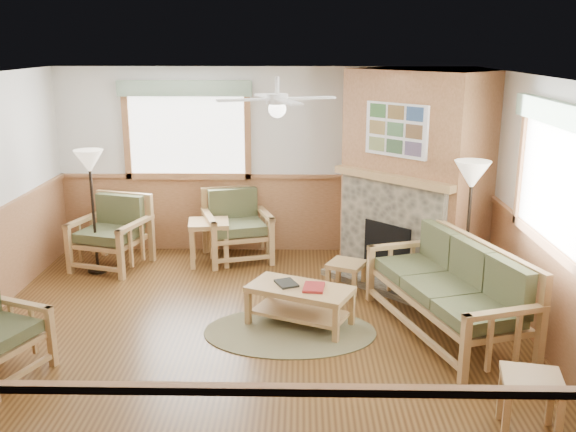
{
  "coord_description": "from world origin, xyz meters",
  "views": [
    {
      "loc": [
        0.54,
        -6.22,
        3.04
      ],
      "look_at": [
        0.4,
        0.7,
        1.15
      ],
      "focal_mm": 40.0,
      "sensor_mm": 36.0,
      "label": 1
    }
  ],
  "objects_px": {
    "sofa": "(446,289)",
    "footstool": "(346,276)",
    "end_table_chairs": "(209,242)",
    "floor_lamp_right": "(467,236)",
    "armchair_back_right": "(237,226)",
    "coffee_table": "(300,306)",
    "end_table_sofa": "(529,405)",
    "floor_lamp_left": "(93,212)",
    "armchair_back_left": "(110,233)"
  },
  "relations": [
    {
      "from": "sofa",
      "to": "footstool",
      "type": "bearing_deg",
      "value": -158.86
    },
    {
      "from": "end_table_chairs",
      "to": "floor_lamp_right",
      "type": "bearing_deg",
      "value": -25.35
    },
    {
      "from": "end_table_chairs",
      "to": "sofa",
      "type": "bearing_deg",
      "value": -37.29
    },
    {
      "from": "armchair_back_right",
      "to": "floor_lamp_right",
      "type": "relative_size",
      "value": 0.56
    },
    {
      "from": "coffee_table",
      "to": "end_table_sofa",
      "type": "relative_size",
      "value": 2.19
    },
    {
      "from": "end_table_sofa",
      "to": "footstool",
      "type": "bearing_deg",
      "value": 112.08
    },
    {
      "from": "end_table_chairs",
      "to": "floor_lamp_left",
      "type": "relative_size",
      "value": 0.37
    },
    {
      "from": "sofa",
      "to": "armchair_back_left",
      "type": "xyz_separation_m",
      "value": [
        -4.17,
        1.98,
        -0.0
      ]
    },
    {
      "from": "coffee_table",
      "to": "floor_lamp_left",
      "type": "xyz_separation_m",
      "value": [
        -2.76,
        1.65,
        0.62
      ]
    },
    {
      "from": "end_table_sofa",
      "to": "armchair_back_right",
      "type": "bearing_deg",
      "value": 122.77
    },
    {
      "from": "armchair_back_left",
      "to": "footstool",
      "type": "distance_m",
      "value": 3.3
    },
    {
      "from": "sofa",
      "to": "floor_lamp_right",
      "type": "relative_size",
      "value": 1.22
    },
    {
      "from": "end_table_chairs",
      "to": "end_table_sofa",
      "type": "height_order",
      "value": "end_table_chairs"
    },
    {
      "from": "footstool",
      "to": "sofa",
      "type": "bearing_deg",
      "value": -50.71
    },
    {
      "from": "armchair_back_right",
      "to": "footstool",
      "type": "bearing_deg",
      "value": -55.69
    },
    {
      "from": "sofa",
      "to": "floor_lamp_left",
      "type": "height_order",
      "value": "floor_lamp_left"
    },
    {
      "from": "floor_lamp_left",
      "to": "floor_lamp_right",
      "type": "relative_size",
      "value": 0.95
    },
    {
      "from": "armchair_back_left",
      "to": "floor_lamp_right",
      "type": "xyz_separation_m",
      "value": [
        4.53,
        -1.33,
        0.39
      ]
    },
    {
      "from": "coffee_table",
      "to": "floor_lamp_right",
      "type": "relative_size",
      "value": 0.63
    },
    {
      "from": "coffee_table",
      "to": "floor_lamp_right",
      "type": "height_order",
      "value": "floor_lamp_right"
    },
    {
      "from": "end_table_sofa",
      "to": "floor_lamp_left",
      "type": "height_order",
      "value": "floor_lamp_left"
    },
    {
      "from": "armchair_back_right",
      "to": "end_table_sofa",
      "type": "relative_size",
      "value": 1.93
    },
    {
      "from": "footstool",
      "to": "end_table_chairs",
      "type": "bearing_deg",
      "value": 152.5
    },
    {
      "from": "armchair_back_right",
      "to": "armchair_back_left",
      "type": "bearing_deg",
      "value": 175.32
    },
    {
      "from": "end_table_chairs",
      "to": "footstool",
      "type": "relative_size",
      "value": 1.46
    },
    {
      "from": "armchair_back_left",
      "to": "floor_lamp_left",
      "type": "height_order",
      "value": "floor_lamp_left"
    },
    {
      "from": "end_table_chairs",
      "to": "floor_lamp_left",
      "type": "xyz_separation_m",
      "value": [
        -1.48,
        -0.36,
        0.53
      ]
    },
    {
      "from": "sofa",
      "to": "armchair_back_right",
      "type": "distance_m",
      "value": 3.41
    },
    {
      "from": "end_table_sofa",
      "to": "floor_lamp_right",
      "type": "distance_m",
      "value": 2.59
    },
    {
      "from": "armchair_back_left",
      "to": "footstool",
      "type": "height_order",
      "value": "armchair_back_left"
    },
    {
      "from": "footstool",
      "to": "armchair_back_right",
      "type": "bearing_deg",
      "value": 141.67
    },
    {
      "from": "end_table_sofa",
      "to": "end_table_chairs",
      "type": "bearing_deg",
      "value": 127.59
    },
    {
      "from": "sofa",
      "to": "end_table_sofa",
      "type": "xyz_separation_m",
      "value": [
        0.27,
        -1.87,
        -0.24
      ]
    },
    {
      "from": "armchair_back_left",
      "to": "coffee_table",
      "type": "relative_size",
      "value": 0.88
    },
    {
      "from": "sofa",
      "to": "footstool",
      "type": "xyz_separation_m",
      "value": [
        -0.97,
        1.19,
        -0.31
      ]
    },
    {
      "from": "end_table_chairs",
      "to": "floor_lamp_right",
      "type": "xyz_separation_m",
      "value": [
        3.19,
        -1.51,
        0.57
      ]
    },
    {
      "from": "sofa",
      "to": "end_table_chairs",
      "type": "xyz_separation_m",
      "value": [
        -2.83,
        2.16,
        -0.19
      ]
    },
    {
      "from": "floor_lamp_left",
      "to": "armchair_back_left",
      "type": "bearing_deg",
      "value": 50.26
    },
    {
      "from": "floor_lamp_right",
      "to": "footstool",
      "type": "bearing_deg",
      "value": 157.78
    },
    {
      "from": "sofa",
      "to": "floor_lamp_left",
      "type": "xyz_separation_m",
      "value": [
        -4.32,
        1.8,
        0.35
      ]
    },
    {
      "from": "coffee_table",
      "to": "footstool",
      "type": "distance_m",
      "value": 1.2
    },
    {
      "from": "armchair_back_left",
      "to": "floor_lamp_left",
      "type": "bearing_deg",
      "value": -112.75
    },
    {
      "from": "floor_lamp_right",
      "to": "floor_lamp_left",
      "type": "bearing_deg",
      "value": 166.18
    },
    {
      "from": "end_table_sofa",
      "to": "floor_lamp_left",
      "type": "xyz_separation_m",
      "value": [
        -4.59,
        3.67,
        0.59
      ]
    },
    {
      "from": "sofa",
      "to": "footstool",
      "type": "height_order",
      "value": "sofa"
    },
    {
      "from": "end_table_sofa",
      "to": "footstool",
      "type": "height_order",
      "value": "end_table_sofa"
    },
    {
      "from": "sofa",
      "to": "armchair_back_left",
      "type": "relative_size",
      "value": 2.19
    },
    {
      "from": "armchair_back_left",
      "to": "end_table_sofa",
      "type": "distance_m",
      "value": 5.88
    },
    {
      "from": "floor_lamp_right",
      "to": "end_table_chairs",
      "type": "bearing_deg",
      "value": 154.65
    },
    {
      "from": "footstool",
      "to": "floor_lamp_left",
      "type": "distance_m",
      "value": 3.46
    }
  ]
}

